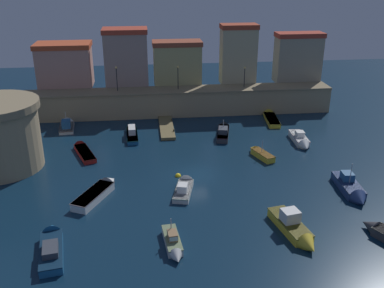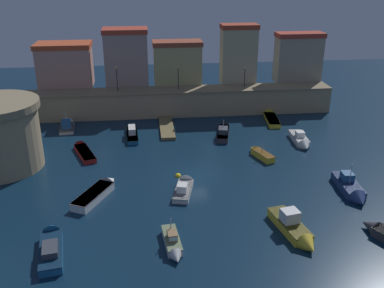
{
  "view_description": "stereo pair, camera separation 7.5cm",
  "coord_description": "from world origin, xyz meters",
  "px_view_note": "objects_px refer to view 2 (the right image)",
  "views": [
    {
      "loc": [
        -5.31,
        -42.28,
        21.29
      ],
      "look_at": [
        0.0,
        4.35,
        1.73
      ],
      "focal_mm": 40.79,
      "sensor_mm": 36.0,
      "label": 1
    },
    {
      "loc": [
        -5.24,
        -42.29,
        21.29
      ],
      "look_at": [
        0.0,
        4.35,
        1.73
      ],
      "focal_mm": 40.79,
      "sensor_mm": 36.0,
      "label": 2
    }
  ],
  "objects_px": {
    "moored_boat_0": "(184,186)",
    "moored_boat_6": "(260,153)",
    "moored_boat_13": "(270,117)",
    "mooring_buoy_0": "(178,176)",
    "moored_boat_5": "(224,131)",
    "moored_boat_2": "(351,189)",
    "moored_boat_7": "(132,132)",
    "moored_boat_3": "(295,229)",
    "moored_boat_11": "(173,244)",
    "moored_boat_12": "(67,125)",
    "moored_boat_1": "(51,244)",
    "quay_lamp_2": "(245,73)",
    "quay_lamp_1": "(178,74)",
    "moored_boat_4": "(83,150)",
    "moored_boat_8": "(301,140)",
    "moored_boat_10": "(99,191)",
    "quay_lamp_0": "(117,75)"
  },
  "relations": [
    {
      "from": "moored_boat_11",
      "to": "moored_boat_1",
      "type": "bearing_deg",
      "value": -101.6
    },
    {
      "from": "moored_boat_10",
      "to": "moored_boat_3",
      "type": "bearing_deg",
      "value": -90.42
    },
    {
      "from": "moored_boat_2",
      "to": "moored_boat_7",
      "type": "bearing_deg",
      "value": -126.78
    },
    {
      "from": "moored_boat_8",
      "to": "mooring_buoy_0",
      "type": "bearing_deg",
      "value": -62.69
    },
    {
      "from": "moored_boat_3",
      "to": "moored_boat_7",
      "type": "xyz_separation_m",
      "value": [
        -13.96,
        25.06,
        -0.15
      ]
    },
    {
      "from": "moored_boat_8",
      "to": "moored_boat_0",
      "type": "bearing_deg",
      "value": -53.95
    },
    {
      "from": "moored_boat_11",
      "to": "moored_boat_12",
      "type": "relative_size",
      "value": 0.91
    },
    {
      "from": "quay_lamp_1",
      "to": "moored_boat_4",
      "type": "xyz_separation_m",
      "value": [
        -12.82,
        -13.17,
        -5.92
      ]
    },
    {
      "from": "quay_lamp_0",
      "to": "moored_boat_4",
      "type": "relative_size",
      "value": 0.53
    },
    {
      "from": "moored_boat_4",
      "to": "moored_boat_7",
      "type": "height_order",
      "value": "moored_boat_7"
    },
    {
      "from": "moored_boat_3",
      "to": "moored_boat_10",
      "type": "xyz_separation_m",
      "value": [
        -16.99,
        8.78,
        -0.13
      ]
    },
    {
      "from": "moored_boat_3",
      "to": "moored_boat_10",
      "type": "bearing_deg",
      "value": -128.3
    },
    {
      "from": "moored_boat_8",
      "to": "moored_boat_10",
      "type": "height_order",
      "value": "moored_boat_8"
    },
    {
      "from": "moored_boat_4",
      "to": "moored_boat_2",
      "type": "bearing_deg",
      "value": -136.1
    },
    {
      "from": "quay_lamp_1",
      "to": "moored_boat_1",
      "type": "relative_size",
      "value": 0.52
    },
    {
      "from": "quay_lamp_0",
      "to": "moored_boat_13",
      "type": "xyz_separation_m",
      "value": [
        22.15,
        -4.03,
        -5.96
      ]
    },
    {
      "from": "moored_boat_1",
      "to": "moored_boat_8",
      "type": "distance_m",
      "value": 33.42
    },
    {
      "from": "moored_boat_13",
      "to": "mooring_buoy_0",
      "type": "xyz_separation_m",
      "value": [
        -15.04,
        -16.95,
        -0.32
      ]
    },
    {
      "from": "moored_boat_7",
      "to": "moored_boat_0",
      "type": "bearing_deg",
      "value": -163.49
    },
    {
      "from": "moored_boat_3",
      "to": "moored_boat_6",
      "type": "bearing_deg",
      "value": 164.58
    },
    {
      "from": "quay_lamp_2",
      "to": "moored_boat_0",
      "type": "bearing_deg",
      "value": -115.51
    },
    {
      "from": "moored_boat_6",
      "to": "moored_boat_10",
      "type": "height_order",
      "value": "moored_boat_6"
    },
    {
      "from": "moored_boat_3",
      "to": "mooring_buoy_0",
      "type": "relative_size",
      "value": 10.25
    },
    {
      "from": "moored_boat_5",
      "to": "moored_boat_7",
      "type": "bearing_deg",
      "value": 97.31
    },
    {
      "from": "moored_boat_4",
      "to": "moored_boat_6",
      "type": "relative_size",
      "value": 1.53
    },
    {
      "from": "moored_boat_12",
      "to": "moored_boat_4",
      "type": "bearing_deg",
      "value": -166.44
    },
    {
      "from": "moored_boat_5",
      "to": "mooring_buoy_0",
      "type": "xyz_separation_m",
      "value": [
        -7.11,
        -11.83,
        -0.46
      ]
    },
    {
      "from": "moored_boat_4",
      "to": "moored_boat_6",
      "type": "xyz_separation_m",
      "value": [
        21.11,
        -3.72,
        0.11
      ]
    },
    {
      "from": "moored_boat_3",
      "to": "moored_boat_11",
      "type": "height_order",
      "value": "moored_boat_11"
    },
    {
      "from": "moored_boat_12",
      "to": "quay_lamp_2",
      "type": "bearing_deg",
      "value": -86.57
    },
    {
      "from": "moored_boat_5",
      "to": "moored_boat_12",
      "type": "relative_size",
      "value": 1.32
    },
    {
      "from": "moored_boat_1",
      "to": "moored_boat_13",
      "type": "height_order",
      "value": "moored_boat_1"
    },
    {
      "from": "mooring_buoy_0",
      "to": "quay_lamp_1",
      "type": "bearing_deg",
      "value": 85.04
    },
    {
      "from": "quay_lamp_1",
      "to": "moored_boat_5",
      "type": "height_order",
      "value": "quay_lamp_1"
    },
    {
      "from": "moored_boat_8",
      "to": "mooring_buoy_0",
      "type": "height_order",
      "value": "moored_boat_8"
    },
    {
      "from": "moored_boat_4",
      "to": "moored_boat_5",
      "type": "height_order",
      "value": "moored_boat_5"
    },
    {
      "from": "quay_lamp_1",
      "to": "moored_boat_4",
      "type": "relative_size",
      "value": 0.51
    },
    {
      "from": "quay_lamp_1",
      "to": "moored_boat_12",
      "type": "xyz_separation_m",
      "value": [
        -15.96,
        -4.23,
        -5.82
      ]
    },
    {
      "from": "moored_boat_5",
      "to": "moored_boat_11",
      "type": "bearing_deg",
      "value": 173.67
    },
    {
      "from": "moored_boat_8",
      "to": "moored_boat_12",
      "type": "height_order",
      "value": "moored_boat_12"
    },
    {
      "from": "quay_lamp_2",
      "to": "moored_boat_10",
      "type": "height_order",
      "value": "quay_lamp_2"
    },
    {
      "from": "moored_boat_3",
      "to": "moored_boat_11",
      "type": "distance_m",
      "value": 10.34
    },
    {
      "from": "moored_boat_13",
      "to": "moored_boat_6",
      "type": "bearing_deg",
      "value": 165.24
    },
    {
      "from": "moored_boat_6",
      "to": "moored_boat_12",
      "type": "xyz_separation_m",
      "value": [
        -24.26,
        12.65,
        -0.01
      ]
    },
    {
      "from": "moored_boat_4",
      "to": "mooring_buoy_0",
      "type": "bearing_deg",
      "value": -145.53
    },
    {
      "from": "moored_boat_1",
      "to": "moored_boat_5",
      "type": "distance_m",
      "value": 29.84
    },
    {
      "from": "moored_boat_6",
      "to": "moored_boat_7",
      "type": "relative_size",
      "value": 0.63
    },
    {
      "from": "moored_boat_0",
      "to": "moored_boat_6",
      "type": "height_order",
      "value": "moored_boat_6"
    },
    {
      "from": "quay_lamp_2",
      "to": "moored_boat_4",
      "type": "relative_size",
      "value": 0.46
    },
    {
      "from": "mooring_buoy_0",
      "to": "moored_boat_0",
      "type": "bearing_deg",
      "value": -82.05
    }
  ]
}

